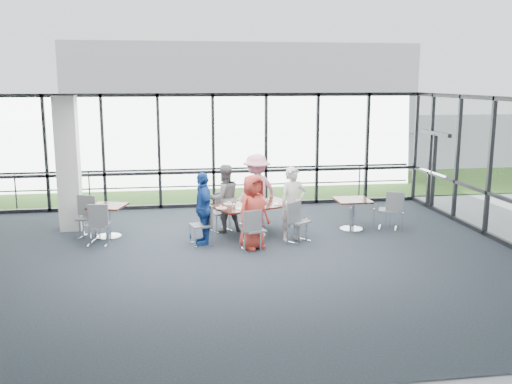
{
  "coord_description": "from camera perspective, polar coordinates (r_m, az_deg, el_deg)",
  "views": [
    {
      "loc": [
        -1.25,
        -10.89,
        3.55
      ],
      "look_at": [
        0.66,
        1.41,
        1.1
      ],
      "focal_mm": 40.0,
      "sensor_mm": 36.0,
      "label": 1
    }
  ],
  "objects": [
    {
      "name": "tumbler_c",
      "position": [
        13.25,
        -0.56,
        -0.79
      ],
      "size": [
        0.06,
        0.06,
        0.13
      ],
      "primitive_type": "cylinder",
      "color": "white",
      "rests_on": "main_table"
    },
    {
      "name": "grass_strip",
      "position": [
        19.26,
        -4.94,
        0.51
      ],
      "size": [
        80.0,
        5.0,
        0.01
      ],
      "primitive_type": "cube",
      "color": "#28591D",
      "rests_on": "ground"
    },
    {
      "name": "plate_fl",
      "position": [
        13.1,
        -2.68,
        -1.18
      ],
      "size": [
        0.27,
        0.27,
        0.01
      ],
      "primitive_type": "cylinder",
      "color": "white",
      "rests_on": "main_table"
    },
    {
      "name": "menu_c",
      "position": [
        13.37,
        -0.6,
        -0.94
      ],
      "size": [
        0.36,
        0.4,
        0.0
      ],
      "primitive_type": "cube",
      "rotation": [
        0.0,
        0.0,
        1.06
      ],
      "color": "white",
      "rests_on": "main_table"
    },
    {
      "name": "structural_column",
      "position": [
        14.22,
        -18.26,
        2.69
      ],
      "size": [
        0.5,
        0.5,
        3.2
      ],
      "primitive_type": "cube",
      "color": "silver",
      "rests_on": "ground"
    },
    {
      "name": "chair_main_end",
      "position": [
        12.5,
        -5.53,
        -3.33
      ],
      "size": [
        0.52,
        0.52,
        0.88
      ],
      "primitive_type": null,
      "rotation": [
        0.0,
        0.0,
        -1.33
      ],
      "color": "slate",
      "rests_on": "ground"
    },
    {
      "name": "chair_main_nl",
      "position": [
        12.04,
        -0.24,
        -3.82
      ],
      "size": [
        0.54,
        0.54,
        0.88
      ],
      "primitive_type": null,
      "rotation": [
        0.0,
        0.0,
        0.29
      ],
      "color": "slate",
      "rests_on": "ground"
    },
    {
      "name": "green_bottle",
      "position": [
        13.13,
        -0.11,
        -0.73
      ],
      "size": [
        0.05,
        0.05,
        0.2
      ],
      "primitive_type": "cylinder",
      "color": "#266B3E",
      "rests_on": "main_table"
    },
    {
      "name": "exit_door",
      "position": [
        16.52,
        17.34,
        1.93
      ],
      "size": [
        0.12,
        1.6,
        2.1
      ],
      "primitive_type": "cube",
      "color": "black",
      "rests_on": "ground"
    },
    {
      "name": "tumbler_d",
      "position": [
        12.61,
        -2.26,
        -1.36
      ],
      "size": [
        0.07,
        0.07,
        0.15
      ],
      "primitive_type": "cylinder",
      "color": "white",
      "rests_on": "main_table"
    },
    {
      "name": "tumbler_b",
      "position": [
        13.01,
        1.03,
        -0.95
      ],
      "size": [
        0.08,
        0.08,
        0.15
      ],
      "primitive_type": "cylinder",
      "color": "white",
      "rests_on": "main_table"
    },
    {
      "name": "chair_main_fr",
      "position": [
        14.12,
        -0.52,
        -1.51
      ],
      "size": [
        0.58,
        0.58,
        0.92
      ],
      "primitive_type": null,
      "rotation": [
        0.0,
        0.0,
        3.51
      ],
      "color": "slate",
      "rests_on": "ground"
    },
    {
      "name": "tumbler_a",
      "position": [
        12.79,
        -0.54,
        -1.21
      ],
      "size": [
        0.07,
        0.07,
        0.13
      ],
      "primitive_type": "cylinder",
      "color": "white",
      "rests_on": "main_table"
    },
    {
      "name": "wall_front",
      "position": [
        6.33,
        3.02,
        -6.85
      ],
      "size": [
        12.0,
        0.1,
        3.2
      ],
      "primitive_type": "cube",
      "color": "silver",
      "rests_on": "ground"
    },
    {
      "name": "menu_a",
      "position": [
        12.64,
        -0.01,
        -1.65
      ],
      "size": [
        0.3,
        0.23,
        0.0
      ],
      "primitive_type": "cube",
      "rotation": [
        0.0,
        0.0,
        0.16
      ],
      "color": "white",
      "rests_on": "main_table"
    },
    {
      "name": "hangar_main",
      "position": [
        43.21,
        -1.86,
        10.41
      ],
      "size": [
        24.0,
        10.0,
        6.0
      ],
      "primitive_type": "cube",
      "color": "silver",
      "rests_on": "ground"
    },
    {
      "name": "plate_nl",
      "position": [
        12.59,
        -1.39,
        -1.68
      ],
      "size": [
        0.25,
        0.25,
        0.01
      ],
      "primitive_type": "cylinder",
      "color": "white",
      "rests_on": "main_table"
    },
    {
      "name": "main_table",
      "position": [
        13.08,
        -0.2,
        -1.83
      ],
      "size": [
        2.07,
        1.63,
        0.75
      ],
      "rotation": [
        0.0,
        0.0,
        0.4
      ],
      "color": "#371D0F",
      "rests_on": "ground"
    },
    {
      "name": "chair_main_fl",
      "position": [
        13.61,
        -3.63,
        -2.07
      ],
      "size": [
        0.58,
        0.58,
        0.89
      ],
      "primitive_type": null,
      "rotation": [
        0.0,
        0.0,
        3.59
      ],
      "color": "slate",
      "rests_on": "ground"
    },
    {
      "name": "side_table_right",
      "position": [
        13.84,
        9.61,
        -1.24
      ],
      "size": [
        0.81,
        0.81,
        0.75
      ],
      "rotation": [
        0.0,
        0.0,
        -0.01
      ],
      "color": "#371D0F",
      "rests_on": "ground"
    },
    {
      "name": "plate_nr",
      "position": [
        13.08,
        2.35,
        -1.2
      ],
      "size": [
        0.28,
        0.28,
        0.01
      ],
      "primitive_type": "cylinder",
      "color": "white",
      "rests_on": "main_table"
    },
    {
      "name": "diner_near_right",
      "position": [
        12.7,
        3.72,
        -1.22
      ],
      "size": [
        0.69,
        0.56,
        1.68
      ],
      "primitive_type": "imported",
      "rotation": [
        0.0,
        0.0,
        0.2
      ],
      "color": "silver",
      "rests_on": "ground"
    },
    {
      "name": "chair_main_nr",
      "position": [
        12.7,
        4.16,
        -2.97
      ],
      "size": [
        0.63,
        0.63,
        0.92
      ],
      "primitive_type": null,
      "rotation": [
        0.0,
        0.0,
        0.64
      ],
      "color": "slate",
      "rests_on": "ground"
    },
    {
      "name": "floor",
      "position": [
        11.52,
        -2.17,
        -6.87
      ],
      "size": [
        12.0,
        10.0,
        0.02
      ],
      "primitive_type": "cube",
      "color": "#1F252F",
      "rests_on": "ground"
    },
    {
      "name": "apron",
      "position": [
        21.23,
        -5.31,
        1.41
      ],
      "size": [
        80.0,
        70.0,
        0.02
      ],
      "primitive_type": "cube",
      "color": "gray",
      "rests_on": "ground"
    },
    {
      "name": "condiment_caddy",
      "position": [
        13.13,
        0.02,
        -1.09
      ],
      "size": [
        0.1,
        0.07,
        0.04
      ],
      "primitive_type": "cube",
      "color": "black",
      "rests_on": "main_table"
    },
    {
      "name": "guard_rail",
      "position": [
        16.81,
        -4.41,
        0.66
      ],
      "size": [
        12.0,
        0.06,
        0.06
      ],
      "primitive_type": "cylinder",
      "rotation": [
        0.0,
        1.57,
        0.0
      ],
      "color": "#2D2D33",
      "rests_on": "ground"
    },
    {
      "name": "diner_near_left",
      "position": [
        12.1,
        -0.29,
        -2.0
      ],
      "size": [
        0.93,
        0.86,
        1.6
      ],
      "primitive_type": "imported",
      "rotation": [
        0.0,
        0.0,
        0.59
      ],
      "color": "#C83B2E",
      "rests_on": "ground"
    },
    {
      "name": "plate_end",
      "position": [
        12.69,
        -3.48,
        -1.6
      ],
      "size": [
        0.26,
        0.26,
        0.01
      ],
      "primitive_type": "cylinder",
      "color": "white",
      "rests_on": "main_table"
    },
    {
      "name": "chair_spare_lb",
      "position": [
        13.48,
        -16.35,
        -2.54
      ],
      "size": [
        0.58,
        0.58,
        0.94
      ],
      "primitive_type": null,
      "rotation": [
        0.0,
        0.0,
        2.8
      ],
      "color": "slate",
      "rests_on": "ground"
    },
    {
      "name": "ceiling",
      "position": [
        10.96,
        -2.3,
        9.29
      ],
      "size": [
        12.0,
        10.0,
        0.04
      ],
      "primitive_type": "cube",
      "color": "white",
      "rests_on": "ground"
    },
    {
      "name": "diner_far_left",
      "position": [
        13.47,
        -3.18,
        -0.65
      ],
      "size": [
        0.89,
        0.68,
        1.61
      ],
      "primitive_type": "imported",
      "rotation": [
        0.0,
        0.0,
        3.42
      ],
      "color": "slate",
      "rests_on": "ground"
    },
    {
      "name": "chair_spare_la",
      "position": [
        12.91,
        -15.51,
        -3.13
      ],
      "size": [
        0.52,
        0.52,
        0.92
      ],
      "primitive_type": null,
      "rotation": [
        0.0,
        0.0,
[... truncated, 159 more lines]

